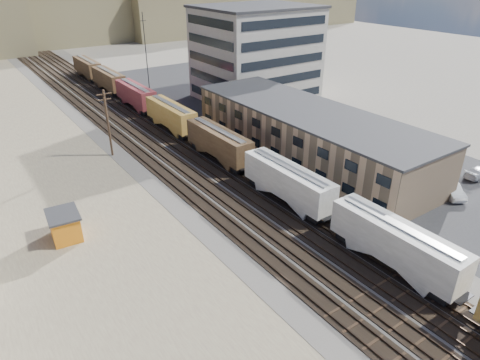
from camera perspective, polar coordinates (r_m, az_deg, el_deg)
ground at (r=40.90m, az=17.41°, el=-13.66°), size 300.00×300.00×0.00m
ballast_bed at (r=76.81m, az=-12.71°, el=6.67°), size 18.00×200.00×0.06m
dirt_yard at (r=63.16m, az=-25.74°, el=-0.00°), size 24.00×180.00×0.03m
asphalt_lot at (r=75.91m, az=7.50°, el=6.85°), size 26.00×120.00×0.04m
rail_tracks at (r=76.59m, az=-13.09°, el=6.63°), size 11.40×200.00×0.24m
freight_train at (r=68.06m, az=-6.30°, el=7.02°), size 3.00×119.74×4.46m
warehouse at (r=63.32m, az=8.98°, el=6.13°), size 12.40×40.40×7.25m
office_tower at (r=92.03m, az=2.13°, el=16.57°), size 22.60×18.60×18.45m
utility_pole_north at (r=65.29m, az=-17.21°, el=7.42°), size 2.20×0.32×10.00m
radio_mast at (r=85.53m, az=-12.31°, el=15.11°), size 1.20×0.16×18.00m
hills_north at (r=187.50m, az=-28.65°, el=20.37°), size 265.00×80.00×32.00m
maintenance_shed at (r=48.16m, az=-22.33°, el=-5.61°), size 3.45×4.28×2.94m
parked_car_white at (r=58.89m, az=26.32°, el=-1.15°), size 4.22×5.20×1.66m
parked_car_silver at (r=65.71m, az=29.31°, el=0.90°), size 5.22×2.14×1.51m
parked_car_blue at (r=82.44m, az=9.09°, el=8.92°), size 5.97×4.88×1.51m
parked_car_far at (r=88.48m, az=7.82°, el=10.31°), size 3.25×5.32×1.69m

